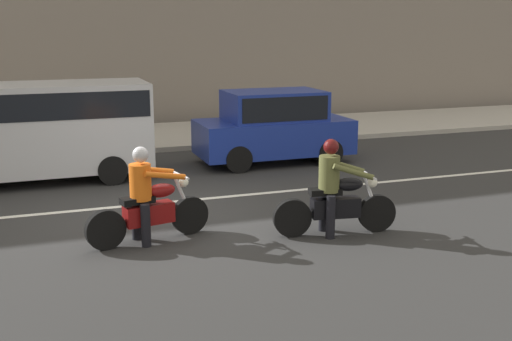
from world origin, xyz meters
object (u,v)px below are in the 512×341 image
(motorcycle_with_rider_orange_stripe, at_px, (148,203))
(parked_hatchback_cobalt_blue, at_px, (274,126))
(motorcycle_with_rider_olive, at_px, (335,196))
(parked_van_silver, at_px, (35,125))

(motorcycle_with_rider_orange_stripe, xyz_separation_m, parked_hatchback_cobalt_blue, (4.01, 4.84, 0.30))
(motorcycle_with_rider_olive, xyz_separation_m, parked_hatchback_cobalt_blue, (1.07, 5.51, 0.28))
(parked_van_silver, relative_size, parked_hatchback_cobalt_blue, 1.28)
(motorcycle_with_rider_orange_stripe, relative_size, parked_van_silver, 0.42)
(motorcycle_with_rider_olive, distance_m, parked_van_silver, 7.12)
(motorcycle_with_rider_orange_stripe, distance_m, parked_van_silver, 5.09)
(motorcycle_with_rider_olive, xyz_separation_m, motorcycle_with_rider_orange_stripe, (-2.94, 0.66, -0.02))
(motorcycle_with_rider_olive, distance_m, motorcycle_with_rider_orange_stripe, 3.02)
(motorcycle_with_rider_olive, relative_size, motorcycle_with_rider_orange_stripe, 1.02)
(motorcycle_with_rider_olive, height_order, parked_van_silver, parked_van_silver)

